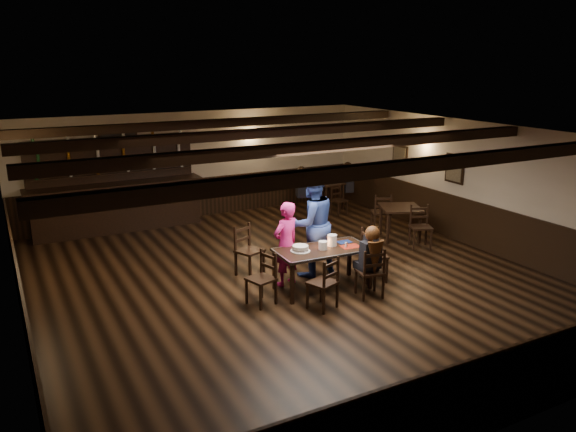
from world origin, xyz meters
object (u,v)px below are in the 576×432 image
chair_near_left (326,280)px  cake (300,249)px  chair_near_right (372,269)px  man_blue (312,224)px  bar_counter (117,200)px  woman_pink (286,244)px  dining_table (323,253)px

chair_near_left → cake: (-0.02, 0.83, 0.28)m
chair_near_right → man_blue: (-0.34, 1.44, 0.48)m
cake → bar_counter: bearing=110.5°
cake → bar_counter: (-2.00, 5.34, -0.07)m
woman_pink → bar_counter: 5.29m
dining_table → chair_near_left: 0.88m
chair_near_left → chair_near_right: 0.92m
chair_near_right → woman_pink: bearing=129.1°
dining_table → woman_pink: 0.69m
dining_table → cake: cake is taller
man_blue → chair_near_right: bearing=102.6°
dining_table → cake: 0.44m
chair_near_right → cake: chair_near_right is taller
chair_near_left → chair_near_right: chair_near_left is taller
dining_table → chair_near_left: bearing=-117.5°
dining_table → man_blue: size_ratio=0.85×
chair_near_right → man_blue: man_blue is taller
chair_near_right → cake: (-0.94, 0.80, 0.28)m
dining_table → chair_near_left: chair_near_left is taller
man_blue → woman_pink: bearing=17.3°
chair_near_right → woman_pink: size_ratio=0.58×
woman_pink → chair_near_left: bearing=76.1°
chair_near_left → man_blue: 1.65m
woman_pink → cake: 0.43m
chair_near_left → bar_counter: (-2.02, 6.17, 0.20)m
cake → chair_near_right: bearing=-40.3°
chair_near_right → dining_table: bearing=125.6°
chair_near_left → woman_pink: (-0.07, 1.26, 0.25)m
bar_counter → cake: bearing=-69.5°
dining_table → man_blue: man_blue is taller
chair_near_left → cake: 0.87m
woman_pink → cake: woman_pink is taller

